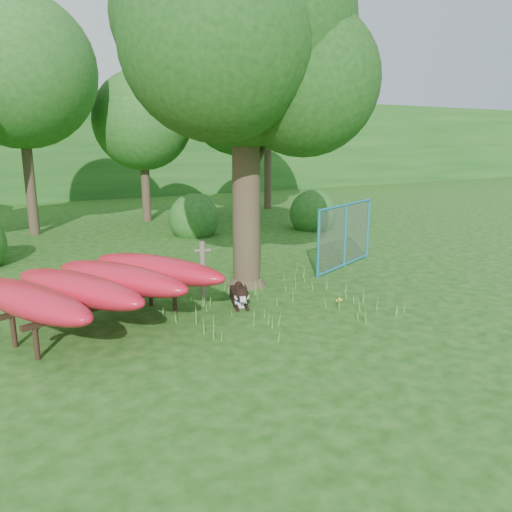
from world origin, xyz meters
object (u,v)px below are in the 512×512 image
oak_tree (243,47)px  kayak_rack (99,283)px  husky_dog (240,296)px  fence_section (345,235)px

oak_tree → kayak_rack: bearing=-160.9°
husky_dog → oak_tree: bearing=78.5°
oak_tree → fence_section: 5.44m
oak_tree → kayak_rack: oak_tree is taller
husky_dog → kayak_rack: bearing=-160.3°
oak_tree → fence_section: size_ratio=2.76×
oak_tree → kayak_rack: size_ratio=1.72×
kayak_rack → husky_dog: 2.86m
kayak_rack → fence_section: bearing=-8.4°
kayak_rack → fence_section: size_ratio=1.61×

